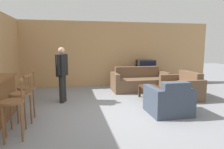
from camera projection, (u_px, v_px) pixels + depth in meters
ground_plane at (124, 114)px, 4.84m from camera, size 24.00×24.00×0.00m
wall_back at (102, 54)px, 8.15m from camera, size 9.40×0.08×2.60m
bar_chair_near at (13, 107)px, 3.44m from camera, size 0.47×0.47×1.07m
bar_chair_mid at (21, 98)px, 4.00m from camera, size 0.47×0.47×1.07m
bar_chair_far at (27, 92)px, 4.58m from camera, size 0.47×0.47×1.07m
couch_far at (139, 82)px, 7.36m from camera, size 2.02×0.95×0.85m
armchair_near at (169, 101)px, 4.81m from camera, size 0.94×0.90×0.83m
loveseat_right at (182, 88)px, 6.34m from camera, size 0.87×1.35×0.82m
coffee_table at (152, 89)px, 6.02m from camera, size 0.55×0.91×0.40m
tv_unit at (145, 78)px, 8.24m from camera, size 1.22×0.53×0.60m
tv at (146, 66)px, 8.16m from camera, size 0.70×0.49×0.46m
book_on_table at (152, 87)px, 5.94m from camera, size 0.20×0.17×0.03m
person_by_window at (62, 72)px, 5.73m from camera, size 0.33×0.56×1.60m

